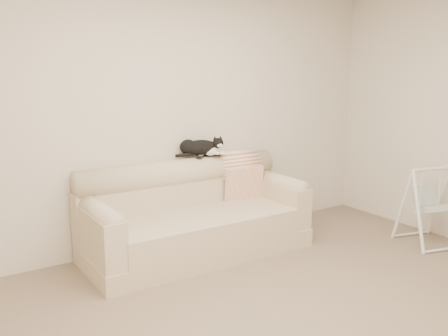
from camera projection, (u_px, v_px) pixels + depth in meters
name	position (u px, v px, depth m)	size (l,w,h in m)	color
ground_plane	(303.00, 319.00, 3.67)	(5.00, 5.00, 0.00)	#756654
room_shell	(310.00, 111.00, 3.36)	(5.04, 4.04, 2.60)	beige
sofa	(193.00, 218.00, 4.92)	(2.20, 0.93, 0.90)	#C6B48C
remote_a	(202.00, 156.00, 5.14)	(0.17, 0.15, 0.03)	black
remote_b	(214.00, 155.00, 5.21)	(0.18, 0.08, 0.02)	black
tuxedo_cat	(200.00, 147.00, 5.13)	(0.53, 0.31, 0.21)	black
throw_blanket	(237.00, 169.00, 5.39)	(0.46, 0.38, 0.58)	#C96336
baby_swing	(428.00, 206.00, 5.15)	(0.61, 0.64, 0.82)	white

